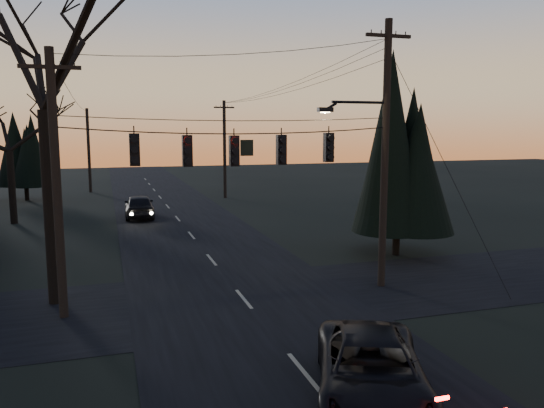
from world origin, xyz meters
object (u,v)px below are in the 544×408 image
object	(u,v)px
bare_tree_left	(39,27)
evergreen_right	(399,154)
utility_pole_far_l	(91,192)
suv_near	(371,371)
sedan_oncoming_a	(139,206)
utility_pole_left	(64,317)
utility_pole_far_r	(225,198)
utility_pole_right	(381,286)

from	to	relation	value
bare_tree_left	evergreen_right	world-z (taller)	bare_tree_left
utility_pole_far_l	suv_near	distance (m)	44.35
suv_near	sedan_oncoming_a	world-z (taller)	sedan_oncoming_a
utility_pole_left	evergreen_right	xyz separation A→B (m)	(14.72, 4.39, 4.86)
utility_pole_far_r	utility_pole_far_l	xyz separation A→B (m)	(-11.50, 8.00, 0.00)
utility_pole_left	bare_tree_left	world-z (taller)	bare_tree_left
utility_pole_left	suv_near	distance (m)	10.45
utility_pole_far_r	utility_pole_far_l	bearing A→B (deg)	145.18
utility_pole_right	bare_tree_left	xyz separation A→B (m)	(-11.89, 1.59, 9.34)
utility_pole_right	suv_near	distance (m)	9.07
bare_tree_left	utility_pole_far_r	bearing A→B (deg)	65.77
utility_pole_far_r	utility_pole_far_l	distance (m)	14.01
utility_pole_left	sedan_oncoming_a	size ratio (longest dim) A/B	1.80
sedan_oncoming_a	bare_tree_left	bearing A→B (deg)	78.80
bare_tree_left	evergreen_right	distance (m)	16.01
evergreen_right	suv_near	world-z (taller)	evergreen_right
sedan_oncoming_a	suv_near	bearing A→B (deg)	98.49
utility_pole_right	utility_pole_left	size ratio (longest dim) A/B	1.18
utility_pole_left	bare_tree_left	bearing A→B (deg)	103.76
utility_pole_left	suv_near	xyz separation A→B (m)	(6.92, -7.80, 0.71)
utility_pole_far_l	sedan_oncoming_a	bearing A→B (deg)	-77.99
utility_pole_far_l	suv_near	world-z (taller)	utility_pole_far_l
suv_near	bare_tree_left	bearing A→B (deg)	150.29
bare_tree_left	utility_pole_right	bearing A→B (deg)	-7.60
utility_pole_far_r	evergreen_right	distance (m)	24.32
utility_pole_right	utility_pole_far_l	distance (m)	37.79
utility_pole_right	bare_tree_left	bearing A→B (deg)	172.40
bare_tree_left	sedan_oncoming_a	distance (m)	20.00
evergreen_right	suv_near	xyz separation A→B (m)	(-7.81, -12.19, -4.15)
utility_pole_right	bare_tree_left	world-z (taller)	bare_tree_left
utility_pole_far_r	utility_pole_left	bearing A→B (deg)	-112.33
utility_pole_right	evergreen_right	distance (m)	7.30
utility_pole_far_l	bare_tree_left	world-z (taller)	bare_tree_left
evergreen_right	sedan_oncoming_a	xyz separation A→B (m)	(-11.16, 14.85, -4.06)
bare_tree_left	suv_near	size ratio (longest dim) A/B	2.61
utility_pole_left	bare_tree_left	xyz separation A→B (m)	(-0.39, 1.59, 9.34)
suv_near	sedan_oncoming_a	xyz separation A→B (m)	(-3.35, 27.04, 0.10)
bare_tree_left	evergreen_right	size ratio (longest dim) A/B	1.56
utility_pole_left	utility_pole_far_l	world-z (taller)	utility_pole_left
utility_pole_left	utility_pole_far_l	size ratio (longest dim) A/B	1.06
utility_pole_far_l	suv_near	bearing A→B (deg)	-81.03
utility_pole_right	bare_tree_left	distance (m)	15.20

